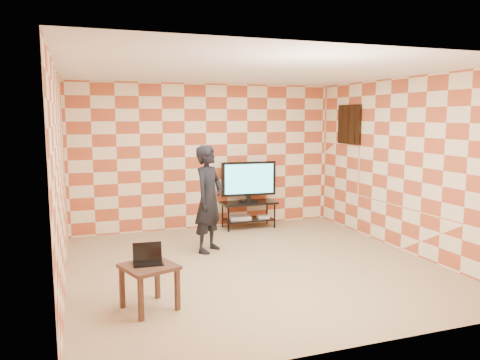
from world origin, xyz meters
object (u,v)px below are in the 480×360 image
at_px(person, 209,199).
at_px(side_table, 149,273).
at_px(tv_stand, 248,209).
at_px(tv, 249,180).

bearing_deg(person, side_table, -166.88).
height_order(tv_stand, tv, tv).
bearing_deg(side_table, person, 57.79).
xyz_separation_m(tv, person, (-1.12, -1.24, -0.09)).
bearing_deg(side_table, tv_stand, 53.65).
height_order(tv_stand, person, person).
height_order(tv_stand, side_table, same).
bearing_deg(person, tv_stand, 3.32).
distance_m(tv_stand, tv, 0.55).
bearing_deg(tv, side_table, -126.38).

